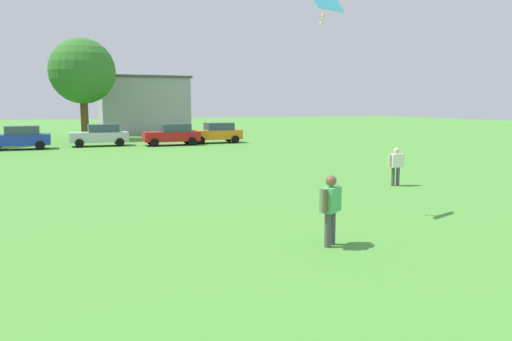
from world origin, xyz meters
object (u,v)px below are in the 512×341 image
parked_car_orange_3 (216,133)px  parked_car_silver_1 (100,135)px  adult_bystander (331,204)px  bystander_midfield (396,163)px  parked_car_red_2 (172,134)px  parked_car_blue_0 (19,137)px  tree_far_right (82,72)px  kite (325,1)px

parked_car_orange_3 → parked_car_silver_1: bearing=-2.4°
adult_bystander → bystander_midfield: bearing=-171.3°
parked_car_red_2 → parked_car_orange_3: same height
parked_car_blue_0 → parked_car_orange_3: 14.78m
adult_bystander → bystander_midfield: 9.10m
bystander_midfield → tree_far_right: 32.95m
parked_car_blue_0 → parked_car_orange_3: size_ratio=1.00×
kite → parked_car_blue_0: (-10.09, 25.84, -5.24)m
parked_car_silver_1 → parked_car_red_2: same height
parked_car_red_2 → parked_car_silver_1: bearing=-13.4°
adult_bystander → bystander_midfield: size_ratio=1.08×
bystander_midfield → parked_car_red_2: 22.52m
parked_car_silver_1 → tree_far_right: 9.12m
bystander_midfield → parked_car_blue_0: (-15.31, 22.51, -0.05)m
adult_bystander → parked_car_orange_3: 29.86m
kite → parked_car_blue_0: size_ratio=0.29×
bystander_midfield → parked_car_silver_1: bearing=114.8°
parked_car_red_2 → tree_far_right: tree_far_right is taller
parked_car_red_2 → tree_far_right: 11.87m
parked_car_orange_3 → tree_far_right: bearing=-37.9°
parked_car_silver_1 → bystander_midfield: bearing=112.6°
parked_car_silver_1 → tree_far_right: size_ratio=0.48×
bystander_midfield → tree_far_right: bearing=111.1°
adult_bystander → parked_car_red_2: parked_car_red_2 is taller
tree_far_right → parked_car_silver_1: bearing=-83.7°
parked_car_blue_0 → parked_car_red_2: same height
adult_bystander → kite: kite is taller
adult_bystander → kite: (1.38, 2.93, 5.12)m
kite → parked_car_silver_1: kite is taller
adult_bystander → parked_car_orange_3: size_ratio=0.38×
bystander_midfield → parked_car_silver_1: size_ratio=0.35×
parked_car_silver_1 → tree_far_right: (-0.82, 7.42, 5.24)m
bystander_midfield → parked_car_red_2: (-4.40, 22.09, -0.05)m
parked_car_blue_0 → kite: bearing=111.3°
parked_car_red_2 → kite: bearing=88.1°
parked_car_silver_1 → parked_car_red_2: bearing=166.6°
kite → parked_car_orange_3: 27.22m
parked_car_blue_0 → parked_car_red_2: 10.92m
adult_bystander → parked_car_orange_3: bearing=-136.5°
kite → parked_car_orange_3: bearing=79.9°
parked_car_blue_0 → parked_car_silver_1: 5.64m
parked_car_red_2 → bystander_midfield: bearing=101.3°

